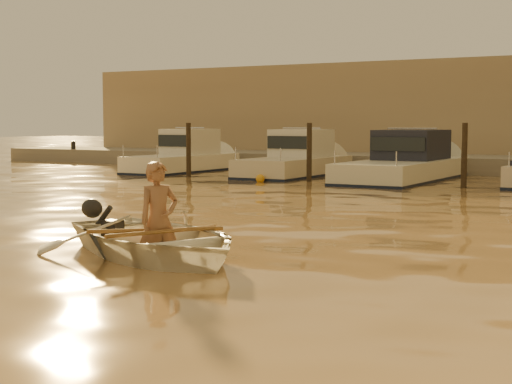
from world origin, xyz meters
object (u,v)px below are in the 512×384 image
Objects in this scene: dinghy at (156,239)px; moored_boat_1 at (294,159)px; moored_boat_0 at (182,156)px; person at (159,220)px; moored_boat_2 at (404,162)px.

moored_boat_1 reaches higher than dinghy.
dinghy is at bearing -55.88° from moored_boat_0.
person is at bearing -69.24° from moored_boat_1.
moored_boat_1 is (5.16, 0.00, 0.00)m from moored_boat_0.
person reaches higher than dinghy.
moored_boat_1 is (-6.38, 17.04, 0.35)m from dinghy.
moored_boat_2 reaches higher than person.
person is 0.21× the size of moored_boat_2.
dinghy is 0.46× the size of moored_boat_2.
moored_boat_0 is 0.98× the size of moored_boat_1.
moored_boat_0 and moored_boat_1 have the same top height.
moored_boat_0 is at bearing 58.63° from person.
moored_boat_2 is (-2.17, 17.08, 0.06)m from person.
moored_boat_0 reaches higher than person.
dinghy is 0.58× the size of moored_boat_1.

